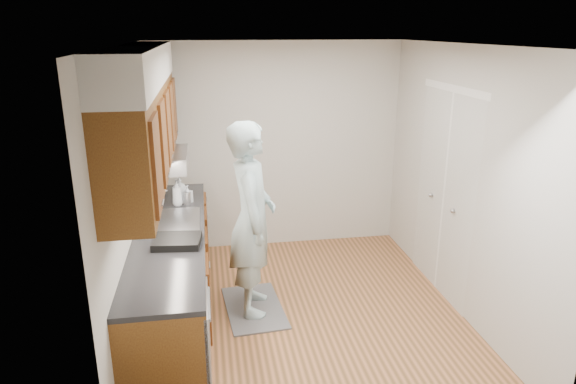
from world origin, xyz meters
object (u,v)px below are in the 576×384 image
Objects in this scene: soap_bottle_a at (177,193)px; steel_can at (187,198)px; soap_bottle_b at (187,194)px; soap_bottle_c at (179,186)px; person at (252,207)px; dish_rack at (177,241)px.

soap_bottle_a is 2.09× the size of steel_can.
soap_bottle_c is (-0.09, 0.28, 0.00)m from soap_bottle_b.
soap_bottle_a is (-0.70, 0.51, 0.01)m from person.
soap_bottle_b is 0.49× the size of dish_rack.
soap_bottle_b is 0.06m from steel_can.
soap_bottle_b is 0.98× the size of soap_bottle_c.
soap_bottle_a reaches higher than dish_rack.
soap_bottle_a is at bearing 58.64° from person.
soap_bottle_a is 0.34m from soap_bottle_c.
person is 11.47× the size of soap_bottle_b.
soap_bottle_a reaches higher than soap_bottle_b.
soap_bottle_a reaches higher than soap_bottle_c.
soap_bottle_c is (-0.69, 0.85, -0.03)m from person.
dish_rack is at bearing -93.28° from steel_can.
steel_can is (-0.00, -0.05, -0.03)m from soap_bottle_b.
dish_rack is (-0.06, -1.01, -0.03)m from steel_can.
person reaches higher than dish_rack.
soap_bottle_c is at bearing 97.54° from dish_rack.
steel_can is at bearing 93.03° from dish_rack.
person is at bearing -43.65° from soap_bottle_b.
soap_bottle_b is at bearing 30.49° from soap_bottle_a.
soap_bottle_c is at bearing 88.61° from soap_bottle_a.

